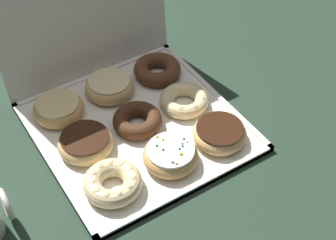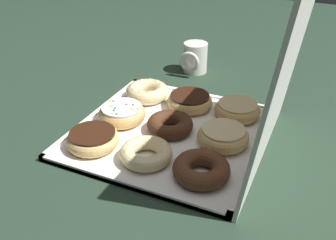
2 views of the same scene
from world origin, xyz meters
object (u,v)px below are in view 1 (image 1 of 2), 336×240
cruller_donut_0 (113,182)px  sprinkle_donut_1 (171,155)px  donut_box (138,127)px  chocolate_cake_ring_donut_4 (139,120)px  cruller_donut_5 (184,100)px  chocolate_frosted_donut_3 (86,143)px  glazed_ring_donut_7 (111,86)px  chocolate_cake_ring_donut_8 (157,70)px  chocolate_frosted_donut_2 (219,133)px  glazed_ring_donut_6 (58,108)px

cruller_donut_0 → sprinkle_donut_1: bearing=-0.7°
donut_box → chocolate_cake_ring_donut_4: bearing=-37.4°
chocolate_cake_ring_donut_4 → cruller_donut_5: chocolate_cake_ring_donut_4 is taller
chocolate_frosted_donut_3 → glazed_ring_donut_7: 0.19m
chocolate_cake_ring_donut_4 → chocolate_cake_ring_donut_8: chocolate_cake_ring_donut_8 is taller
chocolate_frosted_donut_3 → glazed_ring_donut_7: (0.13, 0.13, 0.00)m
cruller_donut_0 → chocolate_frosted_donut_3: cruller_donut_0 is taller
cruller_donut_5 → glazed_ring_donut_7: bearing=132.5°
cruller_donut_0 → chocolate_cake_ring_donut_8: size_ratio=1.02×
chocolate_frosted_donut_3 → cruller_donut_5: bearing=0.2°
cruller_donut_5 → glazed_ring_donut_7: size_ratio=0.97×
cruller_donut_0 → cruller_donut_5: (0.26, 0.13, -0.00)m
chocolate_frosted_donut_2 → cruller_donut_5: chocolate_frosted_donut_2 is taller
chocolate_cake_ring_donut_8 → sprinkle_donut_1: bearing=-116.0°
sprinkle_donut_1 → cruller_donut_5: 0.18m
glazed_ring_donut_6 → chocolate_cake_ring_donut_8: size_ratio=1.00×
donut_box → chocolate_cake_ring_donut_4: size_ratio=3.89×
chocolate_cake_ring_donut_4 → chocolate_cake_ring_donut_8: (0.13, 0.13, 0.00)m
donut_box → chocolate_cake_ring_donut_4: 0.02m
sprinkle_donut_1 → glazed_ring_donut_6: sprinkle_donut_1 is taller
cruller_donut_5 → glazed_ring_donut_7: glazed_ring_donut_7 is taller
chocolate_cake_ring_donut_4 → chocolate_frosted_donut_2: bearing=-45.6°
cruller_donut_0 → cruller_donut_5: size_ratio=1.05×
glazed_ring_donut_7 → donut_box: bearing=-91.7°
donut_box → chocolate_frosted_donut_2: (0.13, -0.13, 0.02)m
donut_box → sprinkle_donut_1: size_ratio=3.67×
chocolate_cake_ring_donut_8 → cruller_donut_0: bearing=-135.7°
sprinkle_donut_1 → glazed_ring_donut_7: bearing=90.3°
sprinkle_donut_1 → glazed_ring_donut_7: 0.26m
chocolate_frosted_donut_2 → chocolate_cake_ring_donut_4: 0.18m
donut_box → glazed_ring_donut_7: 0.13m
cruller_donut_0 → sprinkle_donut_1: 0.14m
chocolate_frosted_donut_2 → chocolate_cake_ring_donut_4: bearing=134.4°
chocolate_cake_ring_donut_4 → glazed_ring_donut_7: glazed_ring_donut_7 is taller
cruller_donut_5 → glazed_ring_donut_6: (-0.26, 0.13, 0.00)m
sprinkle_donut_1 → chocolate_frosted_donut_2: (0.12, -0.00, -0.00)m
donut_box → glazed_ring_donut_7: glazed_ring_donut_7 is taller
cruller_donut_0 → donut_box: bearing=44.3°
chocolate_frosted_donut_3 → cruller_donut_5: (0.25, 0.00, -0.00)m
sprinkle_donut_1 → chocolate_frosted_donut_3: 0.18m
donut_box → cruller_donut_5: bearing=-0.4°
sprinkle_donut_1 → chocolate_cake_ring_donut_4: size_ratio=1.06×
cruller_donut_5 → glazed_ring_donut_6: 0.29m
chocolate_cake_ring_donut_4 → chocolate_cake_ring_donut_8: bearing=45.4°
glazed_ring_donut_6 → cruller_donut_0: bearing=-89.3°
cruller_donut_0 → sprinkle_donut_1: size_ratio=1.01×
cruller_donut_5 → glazed_ring_donut_6: size_ratio=0.98×
chocolate_frosted_donut_3 → glazed_ring_donut_6: size_ratio=1.03×
chocolate_frosted_donut_2 → chocolate_cake_ring_donut_4: (-0.13, 0.13, -0.00)m
sprinkle_donut_1 → chocolate_frosted_donut_2: 0.12m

